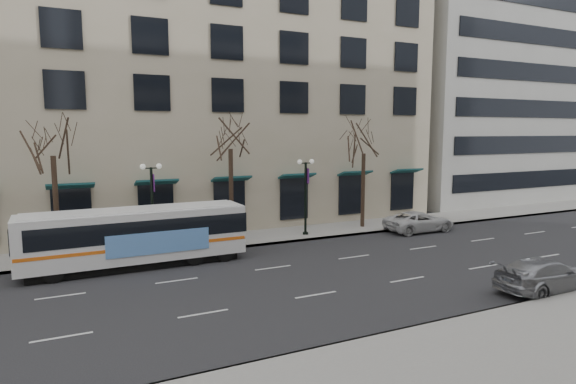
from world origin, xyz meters
TOP-DOWN VIEW (x-y plane):
  - ground at (0.00, 0.00)m, footprint 160.00×160.00m
  - sidewalk_far at (5.00, 9.00)m, footprint 80.00×4.00m
  - building_hotel at (-2.00, 21.00)m, footprint 40.00×20.00m
  - building_office at (32.00, 21.00)m, footprint 25.00×20.00m
  - tree_far_left at (-10.00, 8.80)m, footprint 3.60×3.60m
  - tree_far_mid at (0.00, 8.80)m, footprint 3.60×3.60m
  - tree_far_right at (10.00, 8.80)m, footprint 3.60×3.60m
  - lamp_post_left at (-4.99, 8.20)m, footprint 1.22×0.45m
  - lamp_post_right at (5.01, 8.20)m, footprint 1.22×0.45m
  - city_bus at (-6.25, 5.59)m, footprint 11.34×2.63m
  - silver_car at (9.46, -6.20)m, footprint 5.05×2.08m
  - white_pickup at (13.04, 6.20)m, footprint 5.13×2.41m

SIDE VIEW (x-z plane):
  - ground at x=0.00m, z-range 0.00..0.00m
  - sidewalk_far at x=5.00m, z-range 0.00..0.15m
  - white_pickup at x=13.04m, z-range 0.00..1.42m
  - silver_car at x=9.46m, z-range 0.00..1.46m
  - city_bus at x=-6.25m, z-range 0.14..3.21m
  - lamp_post_left at x=-4.99m, z-range 0.34..5.55m
  - lamp_post_right at x=5.01m, z-range 0.34..5.55m
  - tree_far_right at x=10.00m, z-range 2.39..10.45m
  - tree_far_left at x=-10.00m, z-range 2.53..10.87m
  - tree_far_mid at x=0.00m, z-range 2.63..11.18m
  - building_hotel at x=-2.00m, z-range 0.00..24.00m
  - building_office at x=32.00m, z-range 0.00..35.00m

